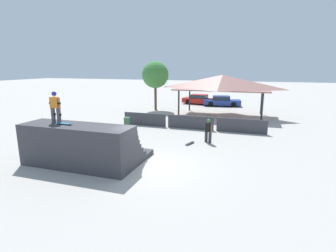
{
  "coord_description": "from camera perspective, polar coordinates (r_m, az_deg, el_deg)",
  "views": [
    {
      "loc": [
        4.73,
        -11.13,
        4.83
      ],
      "look_at": [
        -0.41,
        4.21,
        1.14
      ],
      "focal_mm": 28.0,
      "sensor_mm": 36.0,
      "label": 1
    }
  ],
  "objects": [
    {
      "name": "ground_plane",
      "position": [
        13.02,
        -4.22,
        -8.97
      ],
      "size": [
        160.0,
        160.0,
        0.0
      ],
      "primitive_type": "plane",
      "color": "#ADA8A0"
    },
    {
      "name": "quarter_pipe_ramp",
      "position": [
        13.91,
        -18.12,
        -4.27
      ],
      "size": [
        5.66,
        3.78,
        2.08
      ],
      "color": "#38383D",
      "rests_on": "ground"
    },
    {
      "name": "skater_on_deck",
      "position": [
        14.04,
        -23.38,
        4.23
      ],
      "size": [
        0.67,
        0.23,
        1.57
      ],
      "rotation": [
        0.0,
        0.0,
        0.03
      ],
      "color": "#4C4C51",
      "rests_on": "quarter_pipe_ramp"
    },
    {
      "name": "skateboard_on_deck",
      "position": [
        13.61,
        -21.54,
        0.52
      ],
      "size": [
        0.85,
        0.2,
        0.09
      ],
      "rotation": [
        0.0,
        0.0,
        -0.0
      ],
      "color": "red",
      "rests_on": "quarter_pipe_ramp"
    },
    {
      "name": "bystander_walking",
      "position": [
        17.0,
        8.78,
        -0.61
      ],
      "size": [
        0.56,
        0.43,
        1.57
      ],
      "rotation": [
        0.0,
        0.0,
        2.55
      ],
      "color": "#2D2D33",
      "rests_on": "ground"
    },
    {
      "name": "skateboard_on_ground",
      "position": [
        16.75,
        4.82,
        -3.76
      ],
      "size": [
        0.46,
        0.87,
        0.09
      ],
      "rotation": [
        0.0,
        0.0,
        1.25
      ],
      "color": "silver",
      "rests_on": "ground"
    },
    {
      "name": "barrier_fence",
      "position": [
        20.7,
        4.88,
        0.79
      ],
      "size": [
        11.47,
        0.12,
        1.05
      ],
      "color": "#3D3D42",
      "rests_on": "ground"
    },
    {
      "name": "pavilion_shelter",
      "position": [
        26.4,
        11.75,
        9.29
      ],
      "size": [
        8.9,
        5.08,
        4.04
      ],
      "color": "#2D2D33",
      "rests_on": "ground"
    },
    {
      "name": "tree_beside_pavilion",
      "position": [
        29.51,
        -2.78,
        11.05
      ],
      "size": [
        2.95,
        2.95,
        5.42
      ],
      "color": "brown",
      "rests_on": "ground"
    },
    {
      "name": "trash_bin",
      "position": [
        21.29,
        -8.9,
        0.74
      ],
      "size": [
        0.52,
        0.52,
        0.85
      ],
      "primitive_type": "cylinder",
      "color": "#385B3D",
      "rests_on": "ground"
    },
    {
      "name": "parked_car_red",
      "position": [
        34.59,
        6.87,
        5.73
      ],
      "size": [
        4.62,
        2.3,
        1.27
      ],
      "rotation": [
        0.0,
        0.0,
        -0.15
      ],
      "color": "red",
      "rests_on": "ground"
    },
    {
      "name": "parked_car_blue",
      "position": [
        33.43,
        11.63,
        5.31
      ],
      "size": [
        4.7,
        2.39,
        1.27
      ],
      "rotation": [
        0.0,
        0.0,
        0.16
      ],
      "color": "navy",
      "rests_on": "ground"
    }
  ]
}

